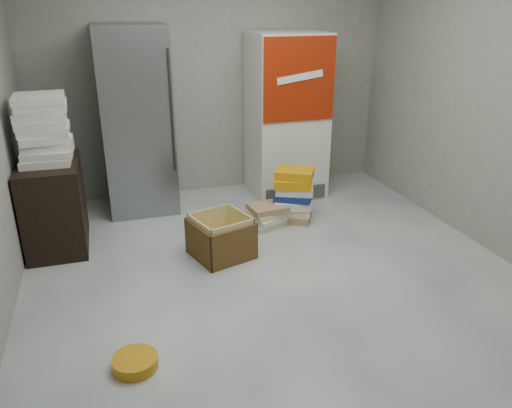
{
  "coord_description": "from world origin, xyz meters",
  "views": [
    {
      "loc": [
        -1.22,
        -3.09,
        2.1
      ],
      "look_at": [
        -0.05,
        0.7,
        0.48
      ],
      "focal_mm": 35.0,
      "sensor_mm": 36.0,
      "label": 1
    }
  ],
  "objects_px": {
    "cardboard_box": "(221,239)",
    "coke_cooler": "(287,116)",
    "steel_fridge": "(136,121)",
    "wood_shelf": "(54,205)",
    "phonebook_stack_main": "(293,195)"
  },
  "relations": [
    {
      "from": "cardboard_box",
      "to": "coke_cooler",
      "type": "bearing_deg",
      "value": 33.79
    },
    {
      "from": "steel_fridge",
      "to": "cardboard_box",
      "type": "height_order",
      "value": "steel_fridge"
    },
    {
      "from": "steel_fridge",
      "to": "wood_shelf",
      "type": "bearing_deg",
      "value": -138.69
    },
    {
      "from": "steel_fridge",
      "to": "phonebook_stack_main",
      "type": "bearing_deg",
      "value": -29.66
    },
    {
      "from": "coke_cooler",
      "to": "wood_shelf",
      "type": "bearing_deg",
      "value": -163.72
    },
    {
      "from": "phonebook_stack_main",
      "to": "cardboard_box",
      "type": "bearing_deg",
      "value": -125.38
    },
    {
      "from": "phonebook_stack_main",
      "to": "cardboard_box",
      "type": "xyz_separation_m",
      "value": [
        -0.89,
        -0.55,
        -0.12
      ]
    },
    {
      "from": "cardboard_box",
      "to": "wood_shelf",
      "type": "bearing_deg",
      "value": 138.02
    },
    {
      "from": "cardboard_box",
      "to": "phonebook_stack_main",
      "type": "bearing_deg",
      "value": 14.53
    },
    {
      "from": "wood_shelf",
      "to": "phonebook_stack_main",
      "type": "distance_m",
      "value": 2.27
    },
    {
      "from": "coke_cooler",
      "to": "phonebook_stack_main",
      "type": "bearing_deg",
      "value": -104.83
    },
    {
      "from": "coke_cooler",
      "to": "wood_shelf",
      "type": "height_order",
      "value": "coke_cooler"
    },
    {
      "from": "steel_fridge",
      "to": "phonebook_stack_main",
      "type": "xyz_separation_m",
      "value": [
        1.43,
        -0.82,
        -0.68
      ]
    },
    {
      "from": "steel_fridge",
      "to": "phonebook_stack_main",
      "type": "distance_m",
      "value": 1.78
    },
    {
      "from": "wood_shelf",
      "to": "cardboard_box",
      "type": "distance_m",
      "value": 1.54
    }
  ]
}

